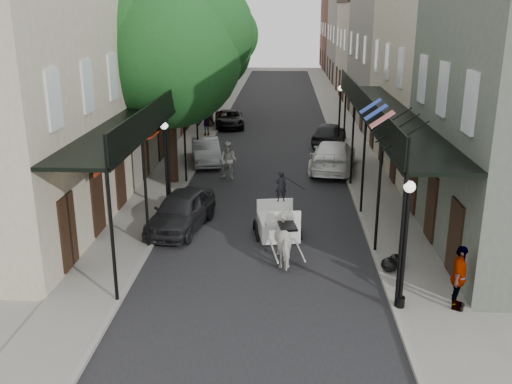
# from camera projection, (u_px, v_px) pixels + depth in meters

# --- Properties ---
(ground) EXTENTS (140.00, 140.00, 0.00)m
(ground) POSITION_uv_depth(u_px,v_px,m) (258.00, 276.00, 18.26)
(ground) COLOR gray
(ground) RESTS_ON ground
(road) EXTENTS (8.00, 90.00, 0.01)m
(road) POSITION_uv_depth(u_px,v_px,m) (272.00, 140.00, 37.29)
(road) COLOR black
(road) RESTS_ON ground
(sidewalk_left) EXTENTS (2.20, 90.00, 0.12)m
(sidewalk_left) POSITION_uv_depth(u_px,v_px,m) (197.00, 139.00, 37.52)
(sidewalk_left) COLOR gray
(sidewalk_left) RESTS_ON ground
(sidewalk_right) EXTENTS (2.20, 90.00, 0.12)m
(sidewalk_right) POSITION_uv_depth(u_px,v_px,m) (349.00, 140.00, 37.03)
(sidewalk_right) COLOR gray
(sidewalk_right) RESTS_ON ground
(building_row_left) EXTENTS (5.00, 80.00, 10.50)m
(building_row_left) POSITION_uv_depth(u_px,v_px,m) (169.00, 48.00, 45.63)
(building_row_left) COLOR #C1B49A
(building_row_left) RESTS_ON ground
(building_row_right) EXTENTS (5.00, 80.00, 10.50)m
(building_row_right) POSITION_uv_depth(u_px,v_px,m) (385.00, 49.00, 44.80)
(building_row_right) COLOR gray
(building_row_right) RESTS_ON ground
(gallery_left) EXTENTS (2.20, 18.05, 4.88)m
(gallery_left) POSITION_uv_depth(u_px,v_px,m) (152.00, 112.00, 23.90)
(gallery_left) COLOR black
(gallery_left) RESTS_ON sidewalk_left
(gallery_right) EXTENTS (2.20, 18.05, 4.88)m
(gallery_right) POSITION_uv_depth(u_px,v_px,m) (382.00, 114.00, 23.44)
(gallery_right) COLOR black
(gallery_right) RESTS_ON sidewalk_right
(tree_near) EXTENTS (7.31, 6.80, 9.63)m
(tree_near) POSITION_uv_depth(u_px,v_px,m) (178.00, 48.00, 26.18)
(tree_near) COLOR #382619
(tree_near) RESTS_ON sidewalk_left
(tree_far) EXTENTS (6.45, 6.00, 8.61)m
(tree_far) POSITION_uv_depth(u_px,v_px,m) (214.00, 45.00, 39.70)
(tree_far) COLOR #382619
(tree_far) RESTS_ON sidewalk_left
(lamppost_right_near) EXTENTS (0.32, 0.32, 3.71)m
(lamppost_right_near) POSITION_uv_depth(u_px,v_px,m) (405.00, 243.00, 15.54)
(lamppost_right_near) COLOR black
(lamppost_right_near) RESTS_ON sidewalk_right
(lamppost_left) EXTENTS (0.32, 0.32, 3.71)m
(lamppost_left) POSITION_uv_depth(u_px,v_px,m) (166.00, 164.00, 23.55)
(lamppost_left) COLOR black
(lamppost_left) RESTS_ON sidewalk_left
(lamppost_right_far) EXTENTS (0.32, 0.32, 3.71)m
(lamppost_right_far) POSITION_uv_depth(u_px,v_px,m) (340.00, 115.00, 34.57)
(lamppost_right_far) COLOR black
(lamppost_right_far) RESTS_ON sidewalk_right
(horse) EXTENTS (1.19, 2.06, 1.64)m
(horse) POSITION_uv_depth(u_px,v_px,m) (288.00, 239.00, 19.06)
(horse) COLOR white
(horse) RESTS_ON ground
(carriage) EXTENTS (1.91, 2.61, 2.75)m
(carriage) POSITION_uv_depth(u_px,v_px,m) (277.00, 207.00, 21.41)
(carriage) COLOR black
(carriage) RESTS_ON ground
(pedestrian_walking) EXTENTS (1.12, 1.00, 1.91)m
(pedestrian_walking) POSITION_uv_depth(u_px,v_px,m) (229.00, 161.00, 28.47)
(pedestrian_walking) COLOR beige
(pedestrian_walking) RESTS_ON ground
(pedestrian_sidewalk_left) EXTENTS (1.41, 1.16, 1.90)m
(pedestrian_sidewalk_left) POSITION_uv_depth(u_px,v_px,m) (206.00, 121.00, 37.97)
(pedestrian_sidewalk_left) COLOR gray
(pedestrian_sidewalk_left) RESTS_ON sidewalk_left
(pedestrian_sidewalk_right) EXTENTS (0.86, 1.19, 1.88)m
(pedestrian_sidewalk_right) POSITION_uv_depth(u_px,v_px,m) (459.00, 278.00, 15.77)
(pedestrian_sidewalk_right) COLOR gray
(pedestrian_sidewalk_right) RESTS_ON sidewalk_right
(car_left_near) EXTENTS (2.52, 4.59, 1.48)m
(car_left_near) POSITION_uv_depth(u_px,v_px,m) (181.00, 211.00, 22.00)
(car_left_near) COLOR black
(car_left_near) RESTS_ON ground
(car_left_mid) EXTENTS (2.24, 4.29, 1.35)m
(car_left_mid) POSITION_uv_depth(u_px,v_px,m) (206.00, 151.00, 31.55)
(car_left_mid) COLOR #9F9EA3
(car_left_mid) RESTS_ON ground
(car_left_far) EXTENTS (2.53, 4.57, 1.21)m
(car_left_far) POSITION_uv_depth(u_px,v_px,m) (229.00, 119.00, 41.31)
(car_left_far) COLOR black
(car_left_far) RESTS_ON ground
(car_right_near) EXTENTS (3.02, 5.70, 1.57)m
(car_right_near) POSITION_uv_depth(u_px,v_px,m) (333.00, 156.00, 30.12)
(car_right_near) COLOR white
(car_right_near) RESTS_ON ground
(car_right_far) EXTENTS (2.71, 4.48, 1.43)m
(car_right_far) POSITION_uv_depth(u_px,v_px,m) (329.00, 133.00, 35.95)
(car_right_far) COLOR black
(car_right_far) RESTS_ON ground
(trash_bags) EXTENTS (0.81, 0.96, 0.47)m
(trash_bags) POSITION_uv_depth(u_px,v_px,m) (392.00, 263.00, 18.41)
(trash_bags) COLOR black
(trash_bags) RESTS_ON sidewalk_right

